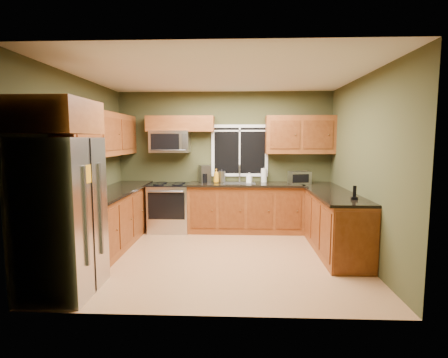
# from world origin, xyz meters

# --- Properties ---
(floor) EXTENTS (4.20, 4.20, 0.00)m
(floor) POSITION_xyz_m (0.00, 0.00, 0.00)
(floor) COLOR #A67349
(floor) RESTS_ON ground
(ceiling) EXTENTS (4.20, 4.20, 0.00)m
(ceiling) POSITION_xyz_m (0.00, 0.00, 2.70)
(ceiling) COLOR white
(ceiling) RESTS_ON back_wall
(back_wall) EXTENTS (4.20, 0.00, 4.20)m
(back_wall) POSITION_xyz_m (0.00, 1.80, 1.35)
(back_wall) COLOR #3A3C21
(back_wall) RESTS_ON ground
(front_wall) EXTENTS (4.20, 0.00, 4.20)m
(front_wall) POSITION_xyz_m (0.00, -1.80, 1.35)
(front_wall) COLOR #3A3C21
(front_wall) RESTS_ON ground
(left_wall) EXTENTS (0.00, 3.60, 3.60)m
(left_wall) POSITION_xyz_m (-2.10, 0.00, 1.35)
(left_wall) COLOR #3A3C21
(left_wall) RESTS_ON ground
(right_wall) EXTENTS (0.00, 3.60, 3.60)m
(right_wall) POSITION_xyz_m (2.10, 0.00, 1.35)
(right_wall) COLOR #3A3C21
(right_wall) RESTS_ON ground
(window) EXTENTS (1.12, 0.03, 1.02)m
(window) POSITION_xyz_m (0.30, 1.78, 1.55)
(window) COLOR white
(window) RESTS_ON back_wall
(base_cabinets_left) EXTENTS (0.60, 2.65, 0.90)m
(base_cabinets_left) POSITION_xyz_m (-1.80, 0.48, 0.45)
(base_cabinets_left) COLOR brown
(base_cabinets_left) RESTS_ON ground
(countertop_left) EXTENTS (0.65, 2.65, 0.04)m
(countertop_left) POSITION_xyz_m (-1.78, 0.48, 0.92)
(countertop_left) COLOR black
(countertop_left) RESTS_ON base_cabinets_left
(base_cabinets_back) EXTENTS (2.17, 0.60, 0.90)m
(base_cabinets_back) POSITION_xyz_m (0.42, 1.50, 0.45)
(base_cabinets_back) COLOR brown
(base_cabinets_back) RESTS_ON ground
(countertop_back) EXTENTS (2.17, 0.65, 0.04)m
(countertop_back) POSITION_xyz_m (0.42, 1.48, 0.92)
(countertop_back) COLOR black
(countertop_back) RESTS_ON base_cabinets_back
(base_cabinets_peninsula) EXTENTS (0.60, 2.52, 0.90)m
(base_cabinets_peninsula) POSITION_xyz_m (1.80, 0.54, 0.45)
(base_cabinets_peninsula) COLOR brown
(base_cabinets_peninsula) RESTS_ON ground
(countertop_peninsula) EXTENTS (0.65, 2.50, 0.04)m
(countertop_peninsula) POSITION_xyz_m (1.78, 0.55, 0.92)
(countertop_peninsula) COLOR black
(countertop_peninsula) RESTS_ON base_cabinets_peninsula
(upper_cabinets_left) EXTENTS (0.33, 2.65, 0.72)m
(upper_cabinets_left) POSITION_xyz_m (-1.94, 0.48, 1.86)
(upper_cabinets_left) COLOR brown
(upper_cabinets_left) RESTS_ON left_wall
(upper_cabinets_back_left) EXTENTS (1.30, 0.33, 0.30)m
(upper_cabinets_back_left) POSITION_xyz_m (-0.85, 1.64, 2.07)
(upper_cabinets_back_left) COLOR brown
(upper_cabinets_back_left) RESTS_ON back_wall
(upper_cabinets_back_right) EXTENTS (1.30, 0.33, 0.72)m
(upper_cabinets_back_right) POSITION_xyz_m (1.45, 1.64, 1.86)
(upper_cabinets_back_right) COLOR brown
(upper_cabinets_back_right) RESTS_ON back_wall
(upper_cabinet_over_fridge) EXTENTS (0.72, 0.90, 0.38)m
(upper_cabinet_over_fridge) POSITION_xyz_m (-1.74, -1.30, 2.03)
(upper_cabinet_over_fridge) COLOR brown
(upper_cabinet_over_fridge) RESTS_ON left_wall
(refrigerator) EXTENTS (0.74, 0.90, 1.80)m
(refrigerator) POSITION_xyz_m (-1.74, -1.30, 0.90)
(refrigerator) COLOR #B7B7BC
(refrigerator) RESTS_ON ground
(range) EXTENTS (0.76, 0.69, 0.94)m
(range) POSITION_xyz_m (-1.05, 1.47, 0.47)
(range) COLOR #B7B7BC
(range) RESTS_ON ground
(microwave) EXTENTS (0.76, 0.41, 0.42)m
(microwave) POSITION_xyz_m (-1.05, 1.61, 1.73)
(microwave) COLOR #B7B7BC
(microwave) RESTS_ON back_wall
(sink) EXTENTS (0.60, 0.42, 0.36)m
(sink) POSITION_xyz_m (0.30, 1.49, 0.95)
(sink) COLOR slate
(sink) RESTS_ON countertop_back
(toaster_oven) EXTENTS (0.42, 0.36, 0.23)m
(toaster_oven) POSITION_xyz_m (1.43, 1.45, 1.06)
(toaster_oven) COLOR #B7B7BC
(toaster_oven) RESTS_ON countertop_back
(coffee_maker) EXTENTS (0.27, 0.31, 0.33)m
(coffee_maker) POSITION_xyz_m (-0.38, 1.64, 1.09)
(coffee_maker) COLOR slate
(coffee_maker) RESTS_ON countertop_back
(kettle) EXTENTS (0.15, 0.15, 0.26)m
(kettle) POSITION_xyz_m (-0.05, 1.65, 1.06)
(kettle) COLOR #B7B7BC
(kettle) RESTS_ON countertop_back
(paper_towel_roll) EXTENTS (0.15, 0.15, 0.30)m
(paper_towel_roll) POSITION_xyz_m (0.78, 1.68, 1.07)
(paper_towel_roll) COLOR white
(paper_towel_roll) RESTS_ON countertop_back
(soap_bottle_a) EXTENTS (0.14, 0.14, 0.27)m
(soap_bottle_a) POSITION_xyz_m (-0.15, 1.52, 1.07)
(soap_bottle_a) COLOR orange
(soap_bottle_a) RESTS_ON countertop_back
(soap_bottle_b) EXTENTS (0.12, 0.12, 0.20)m
(soap_bottle_b) POSITION_xyz_m (0.49, 1.58, 1.04)
(soap_bottle_b) COLOR white
(soap_bottle_b) RESTS_ON countertop_back
(soap_bottle_c) EXTENTS (0.15, 0.15, 0.18)m
(soap_bottle_c) POSITION_xyz_m (-0.12, 1.70, 1.03)
(soap_bottle_c) COLOR white
(soap_bottle_c) RESTS_ON countertop_back
(cordless_phone) EXTENTS (0.10, 0.10, 0.19)m
(cordless_phone) POSITION_xyz_m (1.90, -0.25, 1.00)
(cordless_phone) COLOR black
(cordless_phone) RESTS_ON countertop_peninsula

